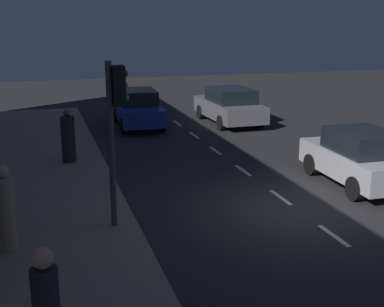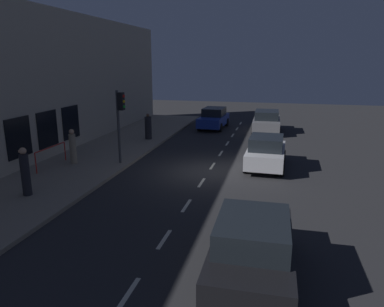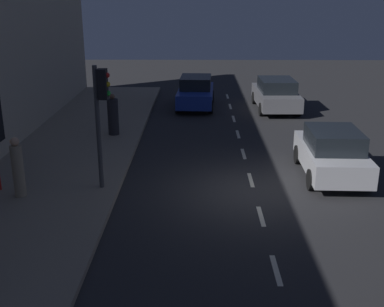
{
  "view_description": "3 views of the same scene",
  "coord_description": "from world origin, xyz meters",
  "views": [
    {
      "loc": [
        5.97,
        10.78,
        4.58
      ],
      "look_at": [
        2.41,
        -1.06,
        1.36
      ],
      "focal_mm": 48.95,
      "sensor_mm": 36.0,
      "label": 1
    },
    {
      "loc": [
        -3.05,
        15.89,
        5.08
      ],
      "look_at": [
        0.45,
        1.5,
        1.25
      ],
      "focal_mm": 33.49,
      "sensor_mm": 36.0,
      "label": 2
    },
    {
      "loc": [
        1.67,
        13.12,
        5.58
      ],
      "look_at": [
        1.85,
        -0.58,
        1.02
      ],
      "focal_mm": 44.95,
      "sensor_mm": 36.0,
      "label": 3
    }
  ],
  "objects": [
    {
      "name": "ground_plane",
      "position": [
        0.0,
        0.0,
        0.0
      ],
      "size": [
        60.0,
        60.0,
        0.0
      ],
      "primitive_type": "plane",
      "color": "#28282B"
    },
    {
      "name": "parked_car_1",
      "position": [
        -2.57,
        -1.36,
        0.79
      ],
      "size": [
        1.93,
        3.86,
        1.58
      ],
      "rotation": [
        0.0,
        0.0,
        3.11
      ],
      "color": "#B7B7BC",
      "rests_on": "ground"
    },
    {
      "name": "pedestrian_0",
      "position": [
        5.09,
        -5.62,
        0.91
      ],
      "size": [
        0.62,
        0.62,
        1.67
      ],
      "rotation": [
        0.0,
        0.0,
        0.7
      ],
      "color": "#232328",
      "rests_on": "sidewalk"
    },
    {
      "name": "sidewalk",
      "position": [
        6.25,
        0.0,
        0.07
      ],
      "size": [
        4.5,
        32.0,
        0.15
      ],
      "color": "gray",
      "rests_on": "ground"
    },
    {
      "name": "pedestrian_1",
      "position": [
        6.68,
        0.67,
        0.96
      ],
      "size": [
        0.38,
        0.38,
        1.72
      ],
      "rotation": [
        0.0,
        0.0,
        4.51
      ],
      "color": "gray",
      "rests_on": "sidewalk"
    },
    {
      "name": "traffic_light",
      "position": [
        4.39,
        -0.02,
        2.65
      ],
      "size": [
        0.48,
        0.32,
        3.58
      ],
      "color": "#424244",
      "rests_on": "sidewalk"
    },
    {
      "name": "parked_car_2",
      "position": [
        1.8,
        -11.21,
        0.79
      ],
      "size": [
        1.97,
        4.11,
        1.58
      ],
      "rotation": [
        0.0,
        0.0,
        -0.05
      ],
      "color": "#1E389E",
      "rests_on": "ground"
    },
    {
      "name": "lane_centre_line",
      "position": [
        0.0,
        -1.0,
        0.0
      ],
      "size": [
        0.12,
        27.2,
        0.01
      ],
      "color": "beige",
      "rests_on": "ground"
    },
    {
      "name": "parked_car_3",
      "position": [
        -2.23,
        -10.72,
        0.79
      ],
      "size": [
        2.04,
        4.39,
        1.58
      ],
      "rotation": [
        0.0,
        0.0,
        3.16
      ],
      "color": "slate",
      "rests_on": "ground"
    }
  ]
}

